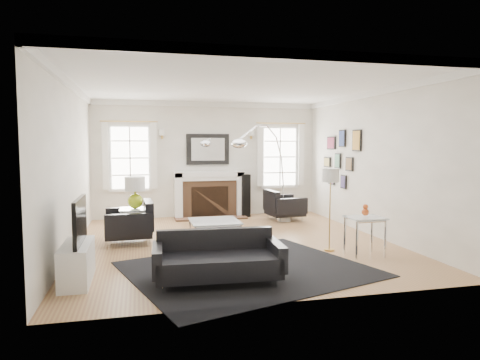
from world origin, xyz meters
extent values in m
plane|color=#945F3E|center=(0.00, 0.00, 0.00)|extent=(6.00, 6.00, 0.00)
cube|color=white|center=(0.00, 3.00, 1.40)|extent=(5.50, 0.04, 2.80)
cube|color=white|center=(0.00, -3.00, 1.40)|extent=(5.50, 0.04, 2.80)
cube|color=white|center=(-2.75, 0.00, 1.40)|extent=(0.04, 6.00, 2.80)
cube|color=white|center=(2.75, 0.00, 1.40)|extent=(0.04, 6.00, 2.80)
cube|color=white|center=(0.00, 0.00, 2.80)|extent=(5.50, 6.00, 0.02)
cube|color=white|center=(0.00, 0.00, 2.74)|extent=(5.50, 6.00, 0.12)
cube|color=white|center=(-0.75, 2.80, 0.55)|extent=(0.18, 0.38, 1.10)
cube|color=white|center=(0.75, 2.80, 0.55)|extent=(0.18, 0.38, 1.10)
cube|color=white|center=(0.00, 2.80, 1.05)|extent=(1.70, 0.38, 0.12)
cube|color=white|center=(0.00, 2.80, 0.95)|extent=(1.50, 0.34, 0.10)
cube|color=brown|center=(0.00, 2.82, 0.45)|extent=(1.30, 0.30, 0.90)
cube|color=black|center=(0.00, 2.72, 0.38)|extent=(0.90, 0.10, 0.76)
cube|color=brown|center=(0.00, 2.55, 0.02)|extent=(1.70, 0.50, 0.04)
cube|color=black|center=(0.00, 2.96, 1.65)|extent=(1.05, 0.06, 0.75)
cube|color=white|center=(0.00, 2.92, 1.65)|extent=(0.82, 0.02, 0.55)
cube|color=white|center=(-1.85, 2.97, 1.45)|extent=(1.00, 0.05, 1.60)
cube|color=white|center=(-1.85, 2.94, 1.45)|extent=(0.84, 0.02, 1.44)
cube|color=white|center=(-2.40, 2.87, 1.50)|extent=(0.14, 0.05, 1.55)
cube|color=white|center=(-1.30, 2.87, 1.50)|extent=(0.14, 0.05, 1.55)
cube|color=white|center=(1.85, 2.97, 1.45)|extent=(1.00, 0.05, 1.60)
cube|color=white|center=(1.85, 2.94, 1.45)|extent=(0.84, 0.02, 1.44)
cube|color=white|center=(1.30, 2.87, 1.50)|extent=(0.14, 0.05, 1.55)
cube|color=white|center=(2.40, 2.87, 1.50)|extent=(0.14, 0.05, 1.55)
cube|color=black|center=(2.72, 0.60, 1.85)|extent=(0.03, 0.34, 0.44)
cube|color=gold|center=(2.70, 0.60, 1.85)|extent=(0.01, 0.29, 0.39)
cube|color=black|center=(2.72, 1.25, 1.90)|extent=(0.03, 0.28, 0.38)
cube|color=navy|center=(2.70, 1.25, 1.90)|extent=(0.01, 0.23, 0.33)
cube|color=black|center=(2.72, 1.80, 1.80)|extent=(0.03, 0.40, 0.30)
cube|color=#942D49|center=(2.70, 1.80, 1.80)|extent=(0.01, 0.35, 0.25)
cube|color=black|center=(2.72, 0.90, 1.35)|extent=(0.03, 0.30, 0.30)
cube|color=brown|center=(2.70, 0.90, 1.35)|extent=(0.01, 0.25, 0.25)
cube|color=black|center=(2.72, 1.45, 1.40)|extent=(0.03, 0.26, 0.34)
cube|color=#56906F|center=(2.70, 1.45, 1.40)|extent=(0.01, 0.21, 0.29)
cube|color=black|center=(2.72, 2.00, 1.35)|extent=(0.03, 0.32, 0.24)
cube|color=#A79147|center=(2.70, 2.00, 1.35)|extent=(0.01, 0.27, 0.19)
cube|color=black|center=(2.72, 1.15, 0.95)|extent=(0.03, 0.24, 0.30)
cube|color=#42356B|center=(2.70, 1.15, 0.95)|extent=(0.01, 0.19, 0.25)
cube|color=black|center=(2.72, 1.75, 0.95)|extent=(0.03, 0.28, 0.22)
cube|color=#99597D|center=(2.70, 1.75, 0.95)|extent=(0.01, 0.23, 0.17)
cube|color=white|center=(-2.45, -1.70, 0.25)|extent=(0.35, 1.00, 0.50)
cube|color=black|center=(-2.40, -1.70, 0.80)|extent=(0.05, 1.00, 0.58)
cube|color=black|center=(-0.18, -1.68, 0.01)|extent=(3.82, 3.47, 0.01)
cube|color=black|center=(-0.69, -2.18, 0.24)|extent=(1.59, 0.82, 0.26)
cube|color=black|center=(-0.67, -1.85, 0.43)|extent=(1.55, 0.21, 0.43)
cube|color=black|center=(-1.45, -2.13, 0.34)|extent=(0.16, 0.74, 0.33)
cube|color=black|center=(0.06, -2.22, 0.34)|extent=(0.16, 0.74, 0.33)
cube|color=black|center=(-1.86, 0.42, 0.28)|extent=(0.83, 0.83, 0.30)
cube|color=black|center=(-1.50, 0.44, 0.50)|extent=(0.17, 0.80, 0.50)
cube|color=black|center=(-1.87, 0.82, 0.40)|extent=(0.80, 0.15, 0.38)
cube|color=black|center=(-1.84, 0.03, 0.40)|extent=(0.80, 0.15, 0.38)
cube|color=black|center=(1.66, 1.98, 0.26)|extent=(0.81, 0.81, 0.28)
cube|color=black|center=(1.32, 1.95, 0.47)|extent=(0.19, 0.76, 0.47)
cube|color=black|center=(1.68, 1.60, 0.38)|extent=(0.76, 0.17, 0.36)
cube|color=black|center=(1.63, 2.35, 0.38)|extent=(0.76, 0.17, 0.36)
cube|color=silver|center=(-0.33, 0.15, 0.38)|extent=(0.88, 0.88, 0.02)
cylinder|color=silver|center=(-0.73, -0.24, 0.19)|extent=(0.04, 0.04, 0.39)
cylinder|color=silver|center=(0.07, -0.24, 0.19)|extent=(0.04, 0.04, 0.39)
cylinder|color=silver|center=(-0.73, 0.55, 0.19)|extent=(0.04, 0.04, 0.39)
cylinder|color=silver|center=(0.07, 0.55, 0.19)|extent=(0.04, 0.04, 0.39)
cube|color=silver|center=(-1.73, 0.47, 0.60)|extent=(0.56, 0.56, 0.02)
cylinder|color=silver|center=(-1.97, 0.23, 0.31)|extent=(0.04, 0.04, 0.61)
cylinder|color=silver|center=(-1.49, 0.23, 0.31)|extent=(0.04, 0.04, 0.61)
cylinder|color=silver|center=(-1.97, 0.71, 0.31)|extent=(0.04, 0.04, 0.61)
cylinder|color=silver|center=(-1.49, 0.71, 0.31)|extent=(0.04, 0.04, 0.61)
cube|color=silver|center=(1.82, -1.37, 0.61)|extent=(0.57, 0.48, 0.02)
cylinder|color=silver|center=(1.58, -1.57, 0.31)|extent=(0.04, 0.04, 0.62)
cylinder|color=silver|center=(2.06, -1.57, 0.31)|extent=(0.04, 0.04, 0.62)
cylinder|color=silver|center=(1.58, -1.17, 0.31)|extent=(0.04, 0.04, 0.62)
cylinder|color=silver|center=(2.06, -1.17, 0.31)|extent=(0.04, 0.04, 0.62)
sphere|color=#A3B917|center=(-1.73, 0.47, 0.75)|extent=(0.27, 0.27, 0.27)
cylinder|color=#A3B917|center=(-1.73, 0.47, 0.88)|extent=(0.04, 0.04, 0.11)
cylinder|color=white|center=(-1.73, 0.47, 1.06)|extent=(0.36, 0.36, 0.25)
sphere|color=#CC4D1A|center=(1.82, -1.37, 0.70)|extent=(0.12, 0.12, 0.12)
sphere|color=#CC4D1A|center=(1.82, -1.37, 0.79)|extent=(0.08, 0.08, 0.08)
cube|color=white|center=(1.59, 1.91, 0.09)|extent=(0.24, 0.38, 0.19)
ellipsoid|color=silver|center=(0.27, 0.78, 1.79)|extent=(0.32, 0.32, 0.19)
cylinder|color=gold|center=(1.42, -0.94, 0.01)|extent=(0.17, 0.17, 0.03)
cylinder|color=gold|center=(1.42, -0.94, 0.61)|extent=(0.02, 0.02, 1.22)
cylinder|color=white|center=(1.42, -0.94, 1.26)|extent=(0.28, 0.28, 0.23)
cube|color=black|center=(0.86, 2.65, 0.52)|extent=(0.24, 0.24, 1.04)
camera|label=1|loc=(-1.65, -7.42, 1.77)|focal=32.00mm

